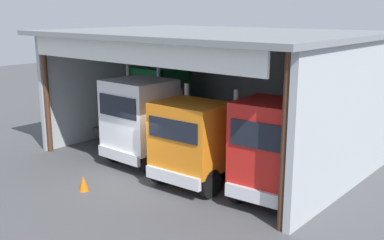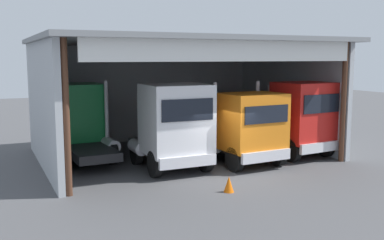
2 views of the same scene
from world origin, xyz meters
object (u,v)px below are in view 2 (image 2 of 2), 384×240
(truck_orange_center_left_bay, at_px, (247,128))
(tool_cart, at_px, (231,128))
(traffic_cone, at_px, (229,184))
(truck_green_right_bay, at_px, (79,120))
(oil_drum, at_px, (224,127))
(truck_red_center_bay, at_px, (300,118))
(truck_white_yard_outside, at_px, (173,126))

(truck_orange_center_left_bay, height_order, tool_cart, truck_orange_center_left_bay)
(traffic_cone, bearing_deg, truck_green_right_bay, 116.20)
(oil_drum, height_order, traffic_cone, oil_drum)
(truck_orange_center_left_bay, distance_m, truck_red_center_bay, 3.21)
(truck_white_yard_outside, distance_m, traffic_cone, 4.03)
(tool_cart, xyz_separation_m, traffic_cone, (-5.67, -9.71, -0.22))
(truck_green_right_bay, height_order, truck_white_yard_outside, truck_green_right_bay)
(truck_red_center_bay, distance_m, oil_drum, 6.84)
(truck_green_right_bay, relative_size, truck_orange_center_left_bay, 1.15)
(truck_orange_center_left_bay, distance_m, traffic_cone, 4.34)
(truck_orange_center_left_bay, bearing_deg, tool_cart, -117.45)
(truck_white_yard_outside, distance_m, truck_orange_center_left_bay, 3.29)
(truck_red_center_bay, bearing_deg, truck_orange_center_left_bay, 3.10)
(truck_red_center_bay, distance_m, traffic_cone, 7.01)
(truck_green_right_bay, distance_m, truck_white_yard_outside, 4.93)
(truck_orange_center_left_bay, xyz_separation_m, traffic_cone, (-2.66, -3.15, -1.37))
(truck_orange_center_left_bay, relative_size, truck_red_center_bay, 1.03)
(truck_red_center_bay, bearing_deg, traffic_cone, 27.02)
(truck_green_right_bay, height_order, truck_orange_center_left_bay, truck_green_right_bay)
(truck_red_center_bay, xyz_separation_m, tool_cart, (-0.17, 6.14, -1.34))
(truck_white_yard_outside, xyz_separation_m, tool_cart, (6.25, 6.06, -1.38))
(truck_green_right_bay, distance_m, tool_cart, 9.70)
(truck_orange_center_left_bay, xyz_separation_m, tool_cart, (3.01, 6.56, -1.15))
(tool_cart, distance_m, traffic_cone, 11.25)
(truck_white_yard_outside, bearing_deg, truck_red_center_bay, 179.65)
(truck_green_right_bay, distance_m, truck_red_center_bay, 10.30)
(truck_white_yard_outside, height_order, tool_cart, truck_white_yard_outside)
(traffic_cone, bearing_deg, oil_drum, 61.77)
(truck_red_center_bay, bearing_deg, truck_white_yard_outside, -5.20)
(tool_cart, bearing_deg, truck_green_right_bay, -166.66)
(truck_orange_center_left_bay, height_order, oil_drum, truck_orange_center_left_bay)
(truck_orange_center_left_bay, bearing_deg, truck_white_yard_outside, -11.69)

